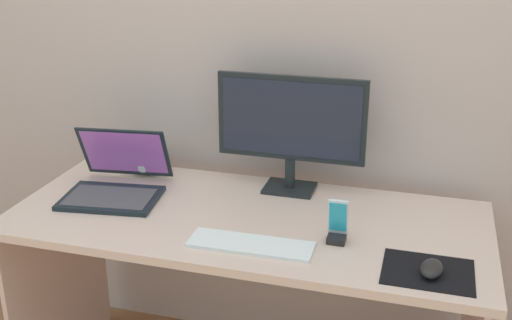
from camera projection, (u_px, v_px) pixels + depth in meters
The scene contains 9 objects.
wall_back at pixel (279, 44), 2.27m from camera, with size 6.00×0.04×2.50m, color #BDAAA1.
desk at pixel (247, 256), 2.13m from camera, with size 1.57×0.68×0.76m.
monitor at pixel (291, 126), 2.19m from camera, with size 0.53×0.14×0.42m.
laptop at pixel (116, 182), 2.23m from camera, with size 0.37×0.37×0.22m.
fishbowl at pixel (147, 155), 2.40m from camera, with size 0.16×0.16×0.16m, color silver.
keyboard_external at pixel (251, 244), 1.88m from camera, with size 0.38×0.12×0.01m, color white.
mousepad at pixel (428, 272), 1.75m from camera, with size 0.25×0.20×0.00m, color black.
mouse at pixel (432, 269), 1.72m from camera, with size 0.06×0.10×0.04m, color black.
phone_in_dock at pixel (337, 227), 1.90m from camera, with size 0.06×0.06×0.14m.
Camera 1 is at (0.55, -1.79, 1.67)m, focal length 44.23 mm.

